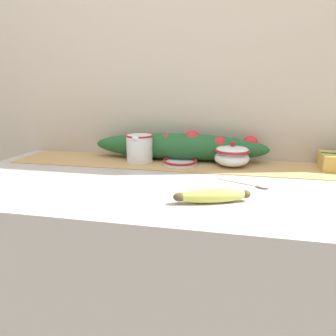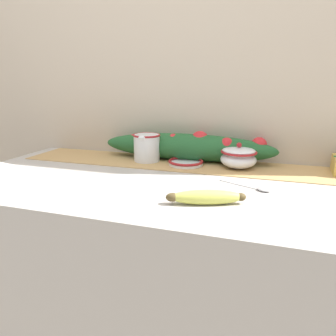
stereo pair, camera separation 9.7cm
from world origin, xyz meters
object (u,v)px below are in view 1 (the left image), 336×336
at_px(banana, 212,196).
at_px(small_dish, 180,162).
at_px(spoon, 260,186).
at_px(cream_pitcher, 140,147).
at_px(sugar_bowl, 232,155).

bearing_deg(banana, small_dish, 111.83).
height_order(small_dish, spoon, small_dish).
bearing_deg(cream_pitcher, spoon, -27.09).
height_order(cream_pitcher, sugar_bowl, cream_pitcher).
distance_m(small_dish, spoon, 0.36).
relative_size(banana, spoon, 1.26).
relative_size(small_dish, banana, 0.66).
relative_size(sugar_bowl, small_dish, 0.98).
distance_m(sugar_bowl, banana, 0.40).
bearing_deg(cream_pitcher, banana, -50.76).
height_order(cream_pitcher, banana, cream_pitcher).
distance_m(cream_pitcher, spoon, 0.52).
bearing_deg(small_dish, spoon, -36.97).
bearing_deg(banana, cream_pitcher, 129.24).
bearing_deg(sugar_bowl, banana, -97.40).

